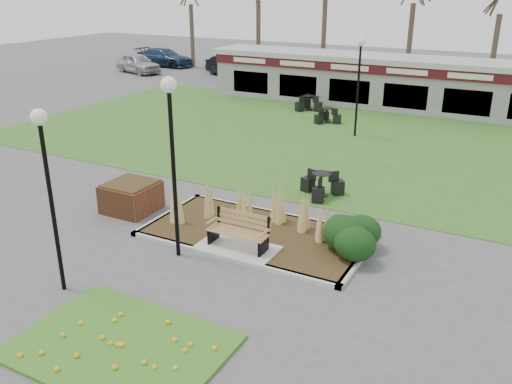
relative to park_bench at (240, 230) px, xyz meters
The scene contains 16 objects.
ground 0.64m from the park_bench, 90.00° to the right, with size 100.00×100.00×0.00m, color #515154.
lawn 11.77m from the park_bench, 90.00° to the left, with size 34.00×16.00×0.02m, color #2A6B21.
flower_bed 4.88m from the park_bench, 90.00° to the right, with size 4.20×3.00×0.16m.
planting_bed 1.70m from the park_bench, 40.83° to the left, with size 6.75×3.40×1.27m.
park_bench is the anchor object (origin of this frame).
brick_planter 4.47m from the park_bench, behind, with size 1.50×1.50×0.95m.
food_pavilion 19.73m from the park_bench, 90.00° to the left, with size 24.60×3.40×2.90m.
lamp_post_near_left 5.30m from the park_bench, 125.83° to the right, with size 0.36×0.36×4.37m.
lamp_post_mid_left 3.33m from the park_bench, 141.13° to the right, with size 0.40×0.40×4.76m.
lamp_post_mid_right 13.04m from the park_bench, 94.25° to the left, with size 0.38×0.38×4.53m.
bistro_set_a 4.79m from the park_bench, 84.05° to the left, with size 1.51×1.47×0.82m.
bistro_set_b 17.50m from the park_bench, 106.77° to the left, with size 1.38×1.57×0.83m.
bistro_set_c 14.88m from the park_bench, 101.89° to the left, with size 1.23×1.41×0.75m.
car_silver 31.96m from the park_bench, 134.36° to the left, with size 1.80×4.48×1.53m, color #B3B4B8.
car_black 28.95m from the park_bench, 120.93° to the left, with size 1.66×4.76×1.57m, color black.
car_blue 35.07m from the park_bench, 130.29° to the left, with size 2.11×5.18×1.50m, color navy.
Camera 1 is at (6.63, -11.25, 6.87)m, focal length 38.00 mm.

